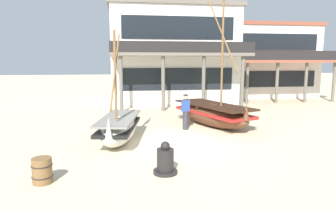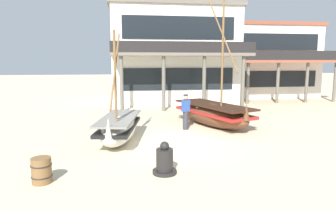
% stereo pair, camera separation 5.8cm
% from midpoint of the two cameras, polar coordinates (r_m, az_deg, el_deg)
% --- Properties ---
extents(ground_plane, '(120.00, 120.00, 0.00)m').
position_cam_midpoint_polar(ground_plane, '(12.09, 0.58, -7.27)').
color(ground_plane, beige).
extents(fishing_boat_near_left, '(3.24, 5.02, 6.17)m').
position_cam_midpoint_polar(fishing_boat_near_left, '(15.30, 8.46, -1.62)').
color(fishing_boat_near_left, brown).
rests_on(fishing_boat_near_left, ground).
extents(fishing_boat_centre_large, '(1.93, 3.94, 4.40)m').
position_cam_midpoint_polar(fishing_boat_centre_large, '(12.31, -9.41, -4.33)').
color(fishing_boat_centre_large, silver).
rests_on(fishing_boat_centre_large, ground).
extents(fisherman_by_hull, '(0.42, 0.34, 1.68)m').
position_cam_midpoint_polar(fisherman_by_hull, '(14.31, 3.22, -1.38)').
color(fisherman_by_hull, '#33333D').
rests_on(fisherman_by_hull, ground).
extents(capstan_winch, '(0.71, 0.71, 0.96)m').
position_cam_midpoint_polar(capstan_winch, '(8.91, -0.71, -10.56)').
color(capstan_winch, black).
rests_on(capstan_winch, ground).
extents(wooden_barrel, '(0.56, 0.56, 0.70)m').
position_cam_midpoint_polar(wooden_barrel, '(8.94, -22.90, -11.36)').
color(wooden_barrel, brown).
rests_on(wooden_barrel, ground).
extents(harbor_building_main, '(9.79, 9.18, 7.42)m').
position_cam_midpoint_polar(harbor_building_main, '(24.80, 0.48, 9.49)').
color(harbor_building_main, white).
rests_on(harbor_building_main, ground).
extents(harbor_building_annex, '(8.79, 8.07, 6.49)m').
position_cam_midpoint_polar(harbor_building_annex, '(29.48, 17.55, 8.03)').
color(harbor_building_annex, white).
rests_on(harbor_building_annex, ground).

